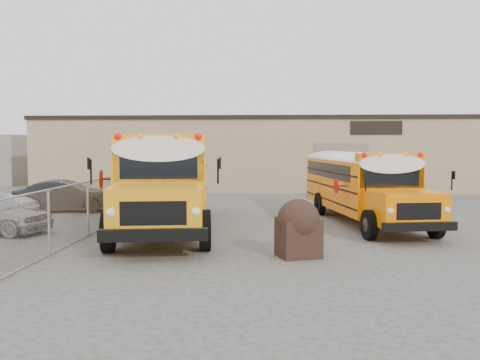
# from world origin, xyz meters

# --- Properties ---
(ground) EXTENTS (120.00, 120.00, 0.00)m
(ground) POSITION_xyz_m (0.00, 0.00, 0.00)
(ground) COLOR #413E3B
(ground) RESTS_ON ground
(warehouse) EXTENTS (30.20, 10.20, 4.67)m
(warehouse) POSITION_xyz_m (-0.00, 19.99, 2.37)
(warehouse) COLOR tan
(warehouse) RESTS_ON ground
(chainlink_fence) EXTENTS (0.07, 18.07, 1.81)m
(chainlink_fence) POSITION_xyz_m (-6.00, 3.00, 0.90)
(chainlink_fence) COLOR #979AA0
(chainlink_fence) RESTS_ON ground
(school_bus_left) EXTENTS (4.44, 11.64, 3.32)m
(school_bus_left) POSITION_xyz_m (-5.01, 9.21, 1.92)
(school_bus_left) COLOR orange
(school_bus_left) RESTS_ON ground
(school_bus_right) EXTENTS (3.85, 9.55, 2.72)m
(school_bus_right) POSITION_xyz_m (2.36, 9.45, 1.57)
(school_bus_right) COLOR orange
(school_bus_right) RESTS_ON ground
(tarp_bundle) EXTENTS (1.28, 1.22, 1.55)m
(tarp_bundle) POSITION_xyz_m (0.64, -2.68, 0.79)
(tarp_bundle) COLOR black
(tarp_bundle) RESTS_ON ground
(car_dark) EXTENTS (4.41, 2.28, 1.39)m
(car_dark) POSITION_xyz_m (-9.15, 6.14, 0.69)
(car_dark) COLOR black
(car_dark) RESTS_ON ground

